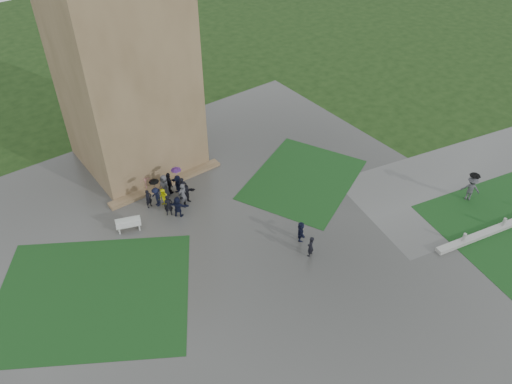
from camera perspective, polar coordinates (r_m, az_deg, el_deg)
ground at (r=30.80m, az=-0.52°, el=-8.98°), size 120.00×120.00×0.00m
plaza at (r=31.92m, az=-2.67°, el=-6.82°), size 34.00×34.00×0.02m
lawn_inset_left at (r=31.04m, az=-18.13°, el=-11.12°), size 14.10×13.46×0.01m
lawn_inset_right at (r=37.64m, az=5.38°, el=1.46°), size 11.12×10.15×0.01m
tower at (r=36.61m, az=-15.23°, el=15.45°), size 8.00×8.00×18.00m
tower_plinth at (r=37.52m, az=-10.18°, el=0.99°), size 9.00×0.80×0.22m
bench at (r=34.04m, az=-14.37°, el=-3.59°), size 1.70×1.05×0.94m
visitor_cluster at (r=35.28m, az=-9.73°, el=0.06°), size 3.57×3.79×2.52m
pedestrian_mid at (r=32.27m, az=5.14°, el=-4.49°), size 1.19×1.37×1.45m
pedestrian_near at (r=31.31m, az=6.25°, el=-6.20°), size 0.65×0.54×1.52m
pedestrian_path at (r=38.09m, az=23.39°, el=0.60°), size 1.26×1.40×2.29m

